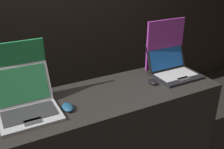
{
  "coord_description": "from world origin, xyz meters",
  "views": [
    {
      "loc": [
        -0.8,
        -1.22,
        1.83
      ],
      "look_at": [
        -0.0,
        0.29,
        1.04
      ],
      "focal_mm": 42.0,
      "sensor_mm": 36.0,
      "label": 1
    }
  ],
  "objects_px": {
    "mouse_front": "(68,107)",
    "promo_stand_front": "(18,73)",
    "mouse_back": "(153,82)",
    "promo_stand_back": "(165,46)",
    "laptop_back": "(173,68)",
    "laptop_front": "(27,104)"
  },
  "relations": [
    {
      "from": "laptop_front",
      "to": "promo_stand_front",
      "type": "bearing_deg",
      "value": 90.0
    },
    {
      "from": "laptop_front",
      "to": "mouse_front",
      "type": "height_order",
      "value": "laptop_front"
    },
    {
      "from": "mouse_back",
      "to": "promo_stand_back",
      "type": "relative_size",
      "value": 0.21
    },
    {
      "from": "mouse_back",
      "to": "laptop_back",
      "type": "bearing_deg",
      "value": 14.45
    },
    {
      "from": "mouse_back",
      "to": "promo_stand_back",
      "type": "xyz_separation_m",
      "value": [
        0.25,
        0.2,
        0.2
      ]
    },
    {
      "from": "mouse_back",
      "to": "promo_stand_back",
      "type": "distance_m",
      "value": 0.37
    },
    {
      "from": "laptop_back",
      "to": "mouse_back",
      "type": "relative_size",
      "value": 4.03
    },
    {
      "from": "laptop_front",
      "to": "laptop_back",
      "type": "relative_size",
      "value": 1.04
    },
    {
      "from": "promo_stand_back",
      "to": "laptop_back",
      "type": "bearing_deg",
      "value": -90.0
    },
    {
      "from": "laptop_front",
      "to": "promo_stand_front",
      "type": "height_order",
      "value": "promo_stand_front"
    },
    {
      "from": "promo_stand_front",
      "to": "promo_stand_back",
      "type": "bearing_deg",
      "value": -1.56
    },
    {
      "from": "laptop_back",
      "to": "mouse_back",
      "type": "distance_m",
      "value": 0.26
    },
    {
      "from": "promo_stand_front",
      "to": "laptop_back",
      "type": "bearing_deg",
      "value": -7.69
    },
    {
      "from": "laptop_back",
      "to": "mouse_front",
      "type": "bearing_deg",
      "value": -173.57
    },
    {
      "from": "mouse_front",
      "to": "promo_stand_back",
      "type": "height_order",
      "value": "promo_stand_back"
    },
    {
      "from": "promo_stand_front",
      "to": "mouse_front",
      "type": "bearing_deg",
      "value": -48.6
    },
    {
      "from": "laptop_back",
      "to": "mouse_back",
      "type": "xyz_separation_m",
      "value": [
        -0.25,
        -0.06,
        -0.04
      ]
    },
    {
      "from": "mouse_front",
      "to": "promo_stand_front",
      "type": "distance_m",
      "value": 0.41
    },
    {
      "from": "laptop_front",
      "to": "promo_stand_back",
      "type": "bearing_deg",
      "value": 7.06
    },
    {
      "from": "laptop_front",
      "to": "laptop_back",
      "type": "xyz_separation_m",
      "value": [
        1.21,
        0.02,
        -0.0
      ]
    },
    {
      "from": "laptop_front",
      "to": "mouse_back",
      "type": "relative_size",
      "value": 4.18
    },
    {
      "from": "laptop_front",
      "to": "mouse_back",
      "type": "height_order",
      "value": "laptop_front"
    }
  ]
}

